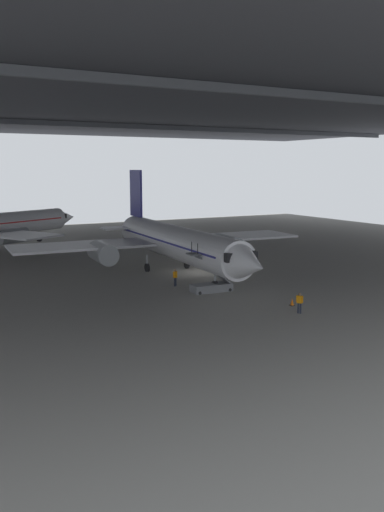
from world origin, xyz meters
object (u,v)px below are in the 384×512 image
at_px(boarding_stairs, 211,284).
at_px(crew_worker_near_nose, 300,302).
at_px(airplane_main, 174,242).
at_px(traffic_cone_orange, 292,302).
at_px(crew_worker_by_stairs, 175,277).

distance_m(boarding_stairs, crew_worker_near_nose, 9.77).
relative_size(airplane_main, boarding_stairs, 7.46).
bearing_deg(traffic_cone_orange, crew_worker_by_stairs, 114.29).
xyz_separation_m(airplane_main, boarding_stairs, (-1.06, -9.24, -2.57)).
bearing_deg(crew_worker_near_nose, airplane_main, 93.13).
height_order(crew_worker_near_nose, traffic_cone_orange, crew_worker_near_nose).
height_order(boarding_stairs, crew_worker_near_nose, boarding_stairs).
distance_m(boarding_stairs, crew_worker_by_stairs, 3.89).
height_order(airplane_main, boarding_stairs, airplane_main).
relative_size(crew_worker_near_nose, crew_worker_by_stairs, 0.98).
distance_m(boarding_stairs, traffic_cone_orange, 8.06).
height_order(crew_worker_by_stairs, traffic_cone_orange, crew_worker_by_stairs).
xyz_separation_m(crew_worker_near_nose, crew_worker_by_stairs, (-3.86, 13.00, 0.02)).
bearing_deg(crew_worker_by_stairs, airplane_main, 63.91).
height_order(boarding_stairs, traffic_cone_orange, boarding_stairs).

